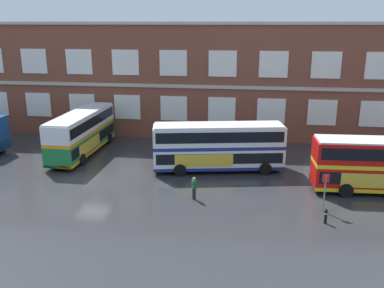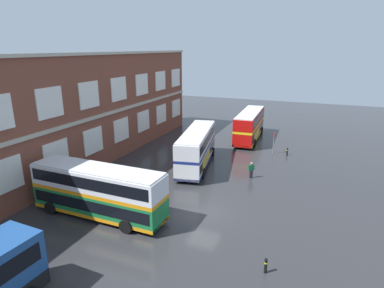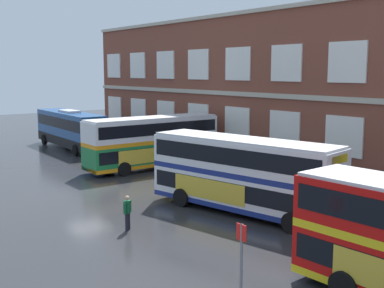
{
  "view_description": "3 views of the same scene",
  "coord_description": "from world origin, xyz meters",
  "px_view_note": "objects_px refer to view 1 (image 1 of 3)",
  "views": [
    {
      "loc": [
        12.26,
        -29.75,
        12.33
      ],
      "look_at": [
        7.95,
        0.91,
        3.3
      ],
      "focal_mm": 39.24,
      "sensor_mm": 36.0,
      "label": 1
    },
    {
      "loc": [
        -22.09,
        -8.0,
        12.82
      ],
      "look_at": [
        5.73,
        3.36,
        3.79
      ],
      "focal_mm": 30.19,
      "sensor_mm": 36.0,
      "label": 2
    },
    {
      "loc": [
        28.72,
        -13.61,
        7.65
      ],
      "look_at": [
        8.31,
        2.09,
        3.82
      ],
      "focal_mm": 46.19,
      "sensor_mm": 36.0,
      "label": 3
    }
  ],
  "objects_px": {
    "safety_bollard_east": "(326,216)",
    "double_decker_middle": "(218,146)",
    "bus_stand_flag": "(325,189)",
    "waiting_passenger": "(194,187)",
    "double_decker_near": "(82,132)"
  },
  "relations": [
    {
      "from": "double_decker_middle",
      "to": "bus_stand_flag",
      "type": "xyz_separation_m",
      "value": [
        7.69,
        -7.29,
        -0.51
      ]
    },
    {
      "from": "double_decker_near",
      "to": "double_decker_middle",
      "type": "bearing_deg",
      "value": -12.48
    },
    {
      "from": "safety_bollard_east",
      "to": "double_decker_middle",
      "type": "bearing_deg",
      "value": 130.02
    },
    {
      "from": "double_decker_middle",
      "to": "bus_stand_flag",
      "type": "height_order",
      "value": "double_decker_middle"
    },
    {
      "from": "waiting_passenger",
      "to": "bus_stand_flag",
      "type": "distance_m",
      "value": 8.97
    },
    {
      "from": "bus_stand_flag",
      "to": "waiting_passenger",
      "type": "bearing_deg",
      "value": 174.48
    },
    {
      "from": "double_decker_near",
      "to": "double_decker_middle",
      "type": "distance_m",
      "value": 13.7
    },
    {
      "from": "double_decker_near",
      "to": "waiting_passenger",
      "type": "xyz_separation_m",
      "value": [
        12.16,
        -9.39,
        -1.22
      ]
    },
    {
      "from": "double_decker_near",
      "to": "double_decker_middle",
      "type": "height_order",
      "value": "same"
    },
    {
      "from": "double_decker_middle",
      "to": "bus_stand_flag",
      "type": "bearing_deg",
      "value": -43.48
    },
    {
      "from": "waiting_passenger",
      "to": "safety_bollard_east",
      "type": "distance_m",
      "value": 9.16
    },
    {
      "from": "double_decker_near",
      "to": "waiting_passenger",
      "type": "distance_m",
      "value": 15.41
    },
    {
      "from": "safety_bollard_east",
      "to": "double_decker_near",
      "type": "bearing_deg",
      "value": 150.25
    },
    {
      "from": "safety_bollard_east",
      "to": "waiting_passenger",
      "type": "bearing_deg",
      "value": 163.62
    },
    {
      "from": "double_decker_near",
      "to": "bus_stand_flag",
      "type": "xyz_separation_m",
      "value": [
        21.07,
        -10.25,
        -0.51
      ]
    }
  ]
}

